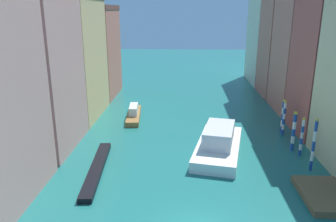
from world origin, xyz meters
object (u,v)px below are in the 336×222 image
Objects in this scene: waterfront_dock at (325,195)px; mooring_pole_4 at (283,115)px; mooring_pole_3 at (284,117)px; gondola_black at (97,168)px; mooring_pole_2 at (294,130)px; vaporetto_white at (219,143)px; mooring_pole_1 at (302,136)px; motorboat_0 at (134,114)px; mooring_pole_0 at (314,144)px.

waterfront_dock is 1.31× the size of mooring_pole_4.
gondola_black is at bearing -152.53° from mooring_pole_3.
mooring_pole_3 is at bearing 86.46° from mooring_pole_2.
mooring_pole_2 reaches higher than vaporetto_white.
mooring_pole_1 is 0.37× the size of gondola_black.
vaporetto_white is (-7.20, 8.03, 0.75)m from waterfront_dock.
waterfront_dock reaches higher than gondola_black.
waterfront_dock is 13.48m from mooring_pole_3.
mooring_pole_1 is at bearing -89.08° from mooring_pole_3.
mooring_pole_4 is at bearing 86.24° from mooring_pole_2.
vaporetto_white is (-7.47, -0.99, -1.10)m from mooring_pole_2.
vaporetto_white is at bearing -172.43° from mooring_pole_2.
mooring_pole_2 reaches higher than motorboat_0.
waterfront_dock is 1.34× the size of mooring_pole_1.
motorboat_0 is at bearing 86.00° from gondola_black.
mooring_pole_4 reaches higher than gondola_black.
mooring_pole_2 is at bearing 16.38° from gondola_black.
motorboat_0 is at bearing 141.70° from mooring_pole_0.
mooring_pole_2 is 0.53× the size of motorboat_0.
mooring_pole_2 reaches higher than mooring_pole_3.
mooring_pole_0 is 18.97m from gondola_black.
motorboat_0 is (-9.99, 10.61, -0.43)m from vaporetto_white.
mooring_pole_3 reaches higher than mooring_pole_4.
vaporetto_white reaches higher than motorboat_0.
waterfront_dock is at bearing -96.99° from mooring_pole_0.
mooring_pole_1 is at bearing -89.79° from mooring_pole_4.
mooring_pole_1 is 0.50× the size of motorboat_0.
mooring_pole_3 is 0.38× the size of gondola_black.
mooring_pole_3 is at bearing 90.92° from mooring_pole_1.
motorboat_0 reaches higher than gondola_black.
waterfront_dock is 1.30× the size of mooring_pole_3.
motorboat_0 is (-17.73, 5.29, -1.49)m from mooring_pole_3.
mooring_pole_1 is (0.63, 7.68, 1.74)m from waterfront_dock.
mooring_pole_1 is 0.97× the size of mooring_pole_3.
mooring_pole_0 is 4.44m from mooring_pole_2.
motorboat_0 is at bearing 151.17° from mooring_pole_2.
vaporetto_white is 11.94m from gondola_black.
mooring_pole_3 is at bearing -16.62° from motorboat_0.
mooring_pole_3 is (0.54, 13.35, 1.80)m from waterfront_dock.
mooring_pole_4 is 18.42m from motorboat_0.
gondola_black is (-18.25, 3.58, -0.04)m from waterfront_dock.
mooring_pole_2 is 1.03× the size of mooring_pole_4.
gondola_black is (-18.88, -4.10, -1.77)m from mooring_pole_1.
waterfront_dock is at bearing -48.12° from vaporetto_white.
mooring_pole_1 is at bearing 88.84° from mooring_pole_0.
mooring_pole_0 is 8.61m from vaporetto_white.
mooring_pole_2 is at bearing -93.54° from mooring_pole_3.
mooring_pole_0 is 1.21× the size of mooring_pole_4.
vaporetto_white is 1.39× the size of motorboat_0.
mooring_pole_0 is 8.75m from mooring_pole_3.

